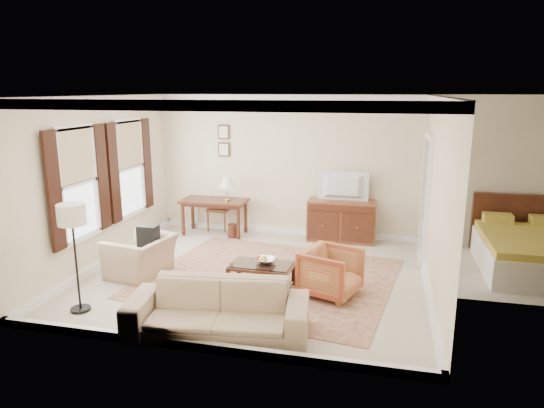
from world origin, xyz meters
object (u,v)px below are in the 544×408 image
at_px(coffee_table, 262,270).
at_px(sofa, 218,301).
at_px(sideboard, 341,221).
at_px(tv, 343,177).
at_px(striped_armchair, 331,270).
at_px(club_armchair, 141,250).
at_px(writing_desk, 214,205).

relative_size(coffee_table, sofa, 0.43).
distance_m(sideboard, tv, 0.90).
xyz_separation_m(striped_armchair, club_armchair, (-3.13, 0.09, 0.04)).
xyz_separation_m(tv, club_armchair, (-3.03, -2.61, -0.87)).
distance_m(sideboard, striped_armchair, 2.73).
bearing_deg(coffee_table, writing_desk, 123.19).
xyz_separation_m(writing_desk, sideboard, (2.65, 0.15, -0.22)).
distance_m(coffee_table, striped_armchair, 1.06).
bearing_deg(tv, coffee_table, 70.56).
distance_m(striped_armchair, club_armchair, 3.13).
xyz_separation_m(writing_desk, coffee_table, (1.69, -2.58, -0.33)).
xyz_separation_m(tv, coffee_table, (-0.96, -2.71, -1.00)).
distance_m(writing_desk, sideboard, 2.66).
xyz_separation_m(sideboard, tv, (0.00, -0.02, 0.90)).
height_order(tv, coffee_table, tv).
bearing_deg(writing_desk, coffee_table, -56.81).
xyz_separation_m(tv, striped_armchair, (0.10, -2.70, -0.92)).
relative_size(tv, coffee_table, 0.99).
bearing_deg(sofa, coffee_table, 75.69).
bearing_deg(writing_desk, striped_armchair, -43.12).
bearing_deg(club_armchair, writing_desk, -179.22).
relative_size(tv, striped_armchair, 1.22).
height_order(writing_desk, club_armchair, club_armchair).
bearing_deg(club_armchair, coffee_table, 96.73).
relative_size(writing_desk, striped_armchair, 1.73).
distance_m(tv, sofa, 4.43).
height_order(writing_desk, sofa, sofa).
xyz_separation_m(coffee_table, sofa, (-0.18, -1.48, 0.13)).
bearing_deg(writing_desk, tv, 2.86).
xyz_separation_m(writing_desk, club_armchair, (-0.38, -2.48, -0.20)).
bearing_deg(club_armchair, striped_armchair, 97.86).
relative_size(writing_desk, sofa, 0.61).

